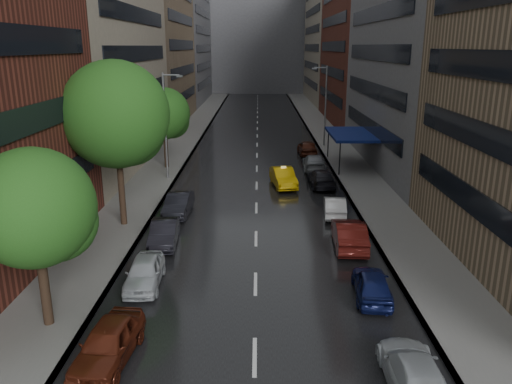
# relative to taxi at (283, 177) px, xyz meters

# --- Properties ---
(road) EXTENTS (14.00, 140.00, 0.01)m
(road) POSITION_rel_taxi_xyz_m (-2.22, 22.19, -0.77)
(road) COLOR black
(road) RESTS_ON ground
(sidewalk_left) EXTENTS (4.00, 140.00, 0.15)m
(sidewalk_left) POSITION_rel_taxi_xyz_m (-11.22, 22.19, -0.70)
(sidewalk_left) COLOR gray
(sidewalk_left) RESTS_ON ground
(sidewalk_right) EXTENTS (4.00, 140.00, 0.15)m
(sidewalk_right) POSITION_rel_taxi_xyz_m (6.78, 22.19, -0.70)
(sidewalk_right) COLOR gray
(sidewalk_right) RESTS_ON ground
(buildings_left) EXTENTS (8.00, 108.00, 38.00)m
(buildings_left) POSITION_rel_taxi_xyz_m (-17.22, 30.98, 15.21)
(buildings_left) COLOR maroon
(buildings_left) RESTS_ON ground
(buildings_right) EXTENTS (8.05, 109.10, 36.00)m
(buildings_right) POSITION_rel_taxi_xyz_m (12.77, 28.89, 14.26)
(buildings_right) COLOR #937A5B
(buildings_right) RESTS_ON ground
(building_far) EXTENTS (40.00, 14.00, 32.00)m
(building_far) POSITION_rel_taxi_xyz_m (-2.22, 90.19, 15.22)
(building_far) COLOR slate
(building_far) RESTS_ON ground
(tree_near) EXTENTS (4.77, 4.77, 7.60)m
(tree_near) POSITION_rel_taxi_xyz_m (-10.82, -21.71, 4.42)
(tree_near) COLOR #382619
(tree_near) RESTS_ON ground
(tree_mid) EXTENTS (6.62, 6.62, 10.54)m
(tree_mid) POSITION_rel_taxi_xyz_m (-10.82, -9.58, 6.45)
(tree_mid) COLOR #382619
(tree_mid) RESTS_ON ground
(tree_far) EXTENTS (4.80, 4.80, 7.65)m
(tree_far) POSITION_rel_taxi_xyz_m (-10.82, 6.24, 4.45)
(tree_far) COLOR #382619
(tree_far) RESTS_ON ground
(taxi) EXTENTS (2.30, 4.90, 1.55)m
(taxi) POSITION_rel_taxi_xyz_m (0.00, 0.00, 0.00)
(taxi) COLOR yellow
(taxi) RESTS_ON ground
(parked_cars_left) EXTENTS (2.17, 21.31, 1.48)m
(parked_cars_left) POSITION_rel_taxi_xyz_m (-7.62, -15.73, -0.05)
(parked_cars_left) COLOR #561F11
(parked_cars_left) RESTS_ON ground
(parked_cars_right) EXTENTS (2.33, 42.83, 1.61)m
(parked_cars_right) POSITION_rel_taxi_xyz_m (3.18, -5.12, -0.04)
(parked_cars_right) COLOR #AEB3B8
(parked_cars_right) RESTS_ON ground
(street_lamp_left) EXTENTS (1.74, 0.22, 9.00)m
(street_lamp_left) POSITION_rel_taxi_xyz_m (-9.95, 2.19, 4.11)
(street_lamp_left) COLOR gray
(street_lamp_left) RESTS_ON sidewalk_left
(street_lamp_right) EXTENTS (1.74, 0.22, 9.00)m
(street_lamp_right) POSITION_rel_taxi_xyz_m (5.50, 17.19, 4.11)
(street_lamp_right) COLOR gray
(street_lamp_right) RESTS_ON sidewalk_right
(awning) EXTENTS (4.00, 8.00, 3.12)m
(awning) POSITION_rel_taxi_xyz_m (6.76, 7.19, 2.36)
(awning) COLOR navy
(awning) RESTS_ON sidewalk_right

